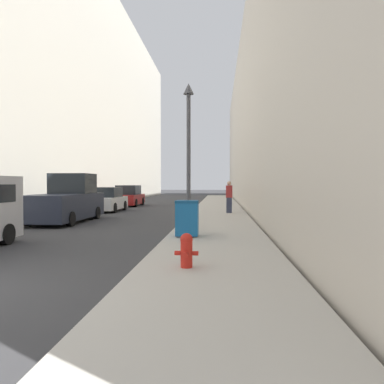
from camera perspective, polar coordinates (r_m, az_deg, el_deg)
The scene contains 10 objects.
sidewalk_right at distance 23.49m, azimuth 4.02°, elevation -3.01°, with size 3.25×60.00×0.16m.
building_left_glass at distance 36.05m, azimuth -22.49°, elevation 14.04°, with size 12.00×60.00×19.70m.
building_right_stone at distance 32.72m, azimuth 17.97°, elevation 10.05°, with size 12.00×60.00×13.70m.
fire_hydrant at distance 7.65m, azimuth -0.85°, elevation -8.74°, with size 0.48×0.37×0.70m.
trash_bin at distance 12.03m, azimuth -0.75°, elevation -3.96°, with size 0.73×0.69×1.15m.
lamppost at distance 14.11m, azimuth -0.53°, elevation 7.10°, with size 0.40×0.40×5.43m.
pickup_truck at distance 19.05m, azimuth -18.54°, elevation -1.42°, with size 2.14×5.50×2.35m.
parked_sedan_near at distance 25.34m, azimuth -12.93°, elevation -1.24°, with size 1.96×4.12×1.60m.
parked_sedan_far at distance 31.12m, azimuth -9.65°, elevation -0.69°, with size 1.95×4.29×1.70m.
pedestrian_on_sidewalk at distance 21.57m, azimuth 5.68°, elevation -0.77°, with size 0.37×0.24×1.82m.
Camera 1 is at (5.23, -5.43, 1.86)m, focal length 35.00 mm.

